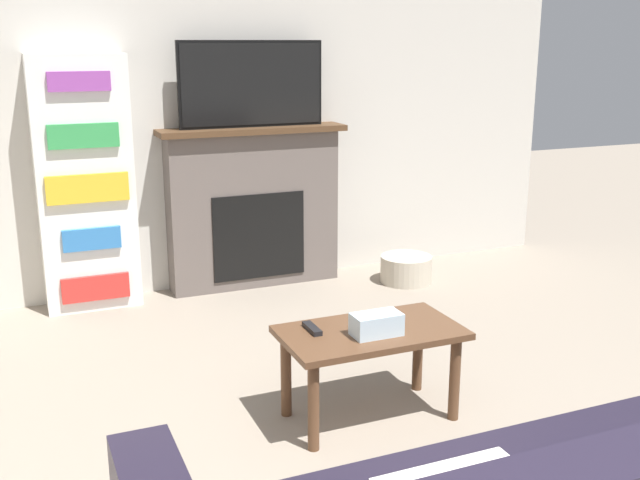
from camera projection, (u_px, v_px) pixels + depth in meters
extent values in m
cube|color=beige|center=(195.00, 94.00, 5.06)|extent=(5.64, 0.06, 2.70)
cube|color=#605651|center=(254.00, 210.00, 5.28)|extent=(1.20, 0.22, 1.09)
cube|color=black|center=(259.00, 236.00, 5.22)|extent=(0.66, 0.01, 0.60)
cube|color=#4C331E|center=(253.00, 130.00, 5.11)|extent=(1.30, 0.28, 0.04)
cube|color=black|center=(252.00, 84.00, 5.04)|extent=(1.01, 0.03, 0.58)
cube|color=black|center=(252.00, 84.00, 5.02)|extent=(0.97, 0.01, 0.54)
cube|color=brown|center=(371.00, 333.00, 3.39)|extent=(0.82, 0.46, 0.03)
cylinder|color=brown|center=(313.00, 406.00, 3.16)|extent=(0.05, 0.05, 0.41)
cylinder|color=brown|center=(455.00, 378.00, 3.42)|extent=(0.05, 0.05, 0.41)
cylinder|color=brown|center=(286.00, 375.00, 3.46)|extent=(0.05, 0.05, 0.41)
cylinder|color=brown|center=(418.00, 351.00, 3.72)|extent=(0.05, 0.05, 0.41)
cube|color=silver|center=(376.00, 324.00, 3.31)|extent=(0.22, 0.12, 0.10)
cube|color=black|center=(312.00, 328.00, 3.36)|extent=(0.04, 0.15, 0.02)
cube|color=white|center=(85.00, 184.00, 4.77)|extent=(0.59, 0.26, 1.63)
cube|color=red|center=(96.00, 288.00, 4.81)|extent=(0.42, 0.03, 0.16)
cube|color=#2D70B7|center=(92.00, 239.00, 4.72)|extent=(0.36, 0.03, 0.14)
cube|color=gold|center=(88.00, 188.00, 4.64)|extent=(0.50, 0.03, 0.18)
cube|color=green|center=(84.00, 136.00, 4.56)|extent=(0.42, 0.03, 0.15)
cube|color=purple|center=(79.00, 81.00, 4.47)|extent=(0.37, 0.03, 0.12)
cylinder|color=#BCB29E|center=(406.00, 269.00, 5.43)|extent=(0.37, 0.37, 0.19)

